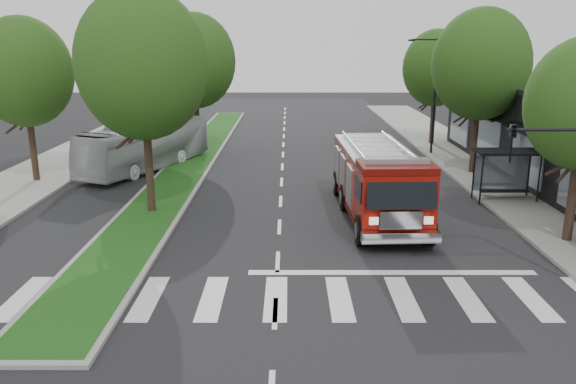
# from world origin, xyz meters

# --- Properties ---
(ground) EXTENTS (140.00, 140.00, 0.00)m
(ground) POSITION_xyz_m (0.00, 0.00, 0.00)
(ground) COLOR black
(ground) RESTS_ON ground
(sidewalk_right) EXTENTS (5.00, 80.00, 0.15)m
(sidewalk_right) POSITION_xyz_m (12.50, 10.00, 0.07)
(sidewalk_right) COLOR gray
(sidewalk_right) RESTS_ON ground
(sidewalk_left) EXTENTS (5.00, 80.00, 0.15)m
(sidewalk_left) POSITION_xyz_m (-14.50, 10.00, 0.07)
(sidewalk_left) COLOR gray
(sidewalk_left) RESTS_ON ground
(median) EXTENTS (3.00, 50.00, 0.15)m
(median) POSITION_xyz_m (-6.00, 18.00, 0.08)
(median) COLOR gray
(median) RESTS_ON ground
(bus_shelter) EXTENTS (3.20, 1.60, 2.61)m
(bus_shelter) POSITION_xyz_m (11.20, 8.15, 2.04)
(bus_shelter) COLOR black
(bus_shelter) RESTS_ON ground
(tree_right_mid) EXTENTS (5.60, 5.60, 9.72)m
(tree_right_mid) POSITION_xyz_m (11.50, 14.00, 6.49)
(tree_right_mid) COLOR black
(tree_right_mid) RESTS_ON ground
(tree_right_far) EXTENTS (5.00, 5.00, 8.73)m
(tree_right_far) POSITION_xyz_m (11.50, 24.00, 5.84)
(tree_right_far) COLOR black
(tree_right_far) RESTS_ON ground
(tree_median_near) EXTENTS (5.80, 5.80, 10.16)m
(tree_median_near) POSITION_xyz_m (-6.00, 6.00, 6.81)
(tree_median_near) COLOR black
(tree_median_near) RESTS_ON ground
(tree_median_far) EXTENTS (5.60, 5.60, 9.72)m
(tree_median_far) POSITION_xyz_m (-6.00, 20.00, 6.49)
(tree_median_far) COLOR black
(tree_median_far) RESTS_ON ground
(tree_left_mid) EXTENTS (5.20, 5.20, 9.16)m
(tree_left_mid) POSITION_xyz_m (-14.00, 12.00, 6.16)
(tree_left_mid) COLOR black
(tree_left_mid) RESTS_ON ground
(streetlight_right_far) EXTENTS (2.11, 0.20, 8.00)m
(streetlight_right_far) POSITION_xyz_m (10.35, 20.00, 4.48)
(streetlight_right_far) COLOR black
(streetlight_right_far) RESTS_ON ground
(fire_engine) EXTENTS (3.36, 10.00, 3.43)m
(fire_engine) POSITION_xyz_m (4.44, 5.56, 1.65)
(fire_engine) COLOR #580A04
(fire_engine) RESTS_ON ground
(city_bus) EXTENTS (6.46, 10.88, 2.99)m
(city_bus) POSITION_xyz_m (-8.50, 15.45, 1.50)
(city_bus) COLOR silver
(city_bus) RESTS_ON ground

